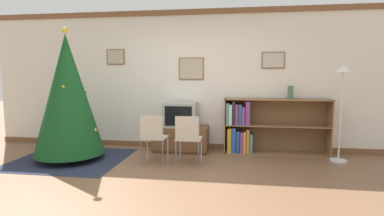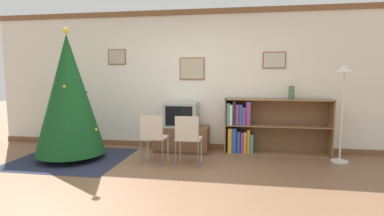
# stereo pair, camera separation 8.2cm
# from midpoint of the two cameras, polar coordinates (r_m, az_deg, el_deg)

# --- Properties ---
(ground_plane) EXTENTS (24.00, 24.00, 0.00)m
(ground_plane) POSITION_cam_midpoint_polar(r_m,az_deg,el_deg) (4.03, -5.51, -14.93)
(ground_plane) COLOR brown
(wall_back) EXTENTS (8.17, 0.11, 2.70)m
(wall_back) POSITION_cam_midpoint_polar(r_m,az_deg,el_deg) (5.92, -0.10, 5.33)
(wall_back) COLOR silver
(wall_back) RESTS_ON ground_plane
(area_rug) EXTENTS (1.84, 1.68, 0.01)m
(area_rug) POSITION_cam_midpoint_polar(r_m,az_deg,el_deg) (5.68, -21.53, -8.94)
(area_rug) COLOR #23283D
(area_rug) RESTS_ON ground_plane
(christmas_tree) EXTENTS (1.16, 1.16, 2.23)m
(christmas_tree) POSITION_cam_midpoint_polar(r_m,az_deg,el_deg) (5.50, -22.01, 2.37)
(christmas_tree) COLOR maroon
(christmas_tree) RESTS_ON area_rug
(tv_console) EXTENTS (1.03, 0.51, 0.48)m
(tv_console) POSITION_cam_midpoint_polar(r_m,az_deg,el_deg) (5.75, -1.60, -5.85)
(tv_console) COLOR #4C311E
(tv_console) RESTS_ON ground_plane
(television) EXTENTS (0.61, 0.50, 0.46)m
(television) POSITION_cam_midpoint_polar(r_m,az_deg,el_deg) (5.67, -1.62, -1.22)
(television) COLOR #9E9E99
(television) RESTS_ON tv_console
(folding_chair_left) EXTENTS (0.40, 0.40, 0.82)m
(folding_chair_left) POSITION_cam_midpoint_polar(r_m,az_deg,el_deg) (4.90, -6.97, -5.29)
(folding_chair_left) COLOR #BCB29E
(folding_chair_left) RESTS_ON ground_plane
(folding_chair_right) EXTENTS (0.40, 0.40, 0.82)m
(folding_chair_right) POSITION_cam_midpoint_polar(r_m,az_deg,el_deg) (4.77, -0.31, -5.56)
(folding_chair_right) COLOR #BCB29E
(folding_chair_right) RESTS_ON ground_plane
(bookshelf) EXTENTS (1.89, 0.36, 1.02)m
(bookshelf) POSITION_cam_midpoint_polar(r_m,az_deg,el_deg) (5.69, 12.69, -3.61)
(bookshelf) COLOR olive
(bookshelf) RESTS_ON ground_plane
(vase) EXTENTS (0.10, 0.10, 0.24)m
(vase) POSITION_cam_midpoint_polar(r_m,az_deg,el_deg) (5.70, 18.80, 2.84)
(vase) COLOR #47664C
(vase) RESTS_ON bookshelf
(standing_lamp) EXTENTS (0.28, 0.28, 1.62)m
(standing_lamp) POSITION_cam_midpoint_polar(r_m,az_deg,el_deg) (5.51, 27.28, 3.44)
(standing_lamp) COLOR silver
(standing_lamp) RESTS_ON ground_plane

